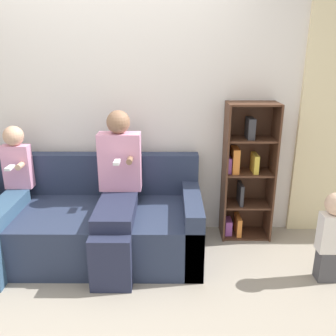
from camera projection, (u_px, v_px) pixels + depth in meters
The scene contains 8 objects.
ground_plane at pixel (100, 288), 2.77m from camera, with size 14.00×14.00×0.00m, color #9E9384.
back_wall at pixel (112, 104), 3.35m from camera, with size 10.00×0.06×2.55m.
curtain_panel at pixel (336, 124), 3.35m from camera, with size 0.71×0.04×2.20m.
couch at pixel (84, 224), 3.20m from camera, with size 2.09×0.92×0.83m.
adult_seated at pixel (117, 189), 3.01m from camera, with size 0.38×0.89×1.27m.
child_seated at pixel (5, 199), 3.00m from camera, with size 0.25×0.91×1.13m.
toddler_standing at pixel (332, 234), 2.75m from camera, with size 0.20×0.18×0.75m.
bookshelf at pixel (245, 172), 3.40m from camera, with size 0.47×0.29×1.32m.
Camera 1 is at (0.55, -2.32, 1.77)m, focal length 38.00 mm.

